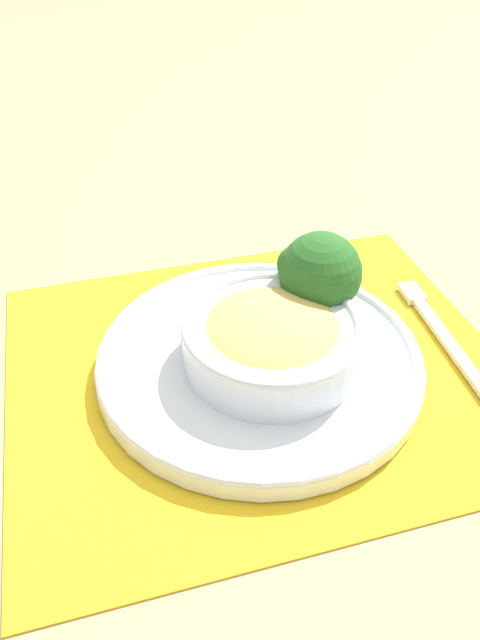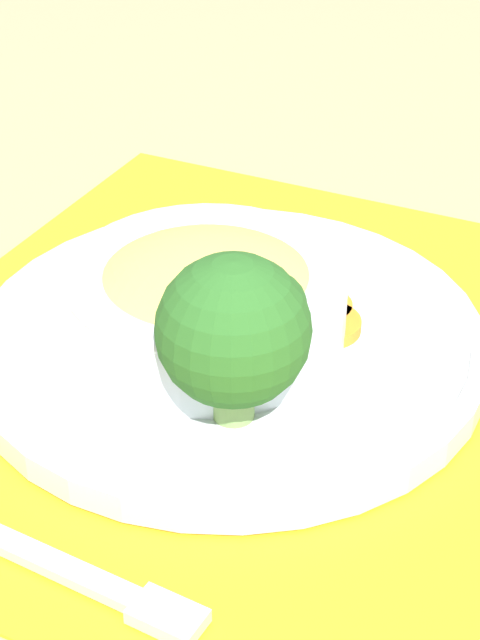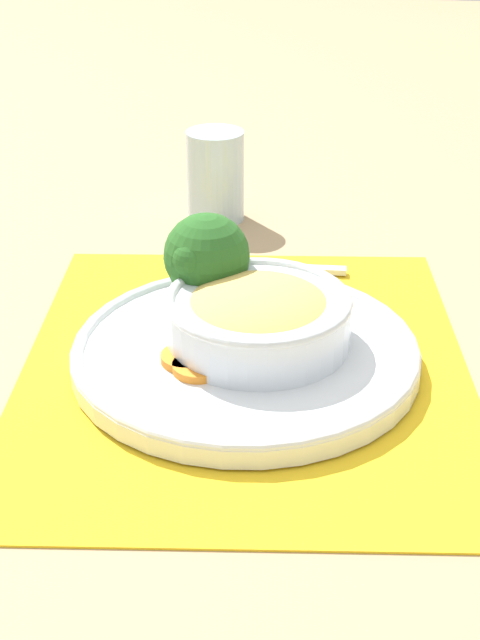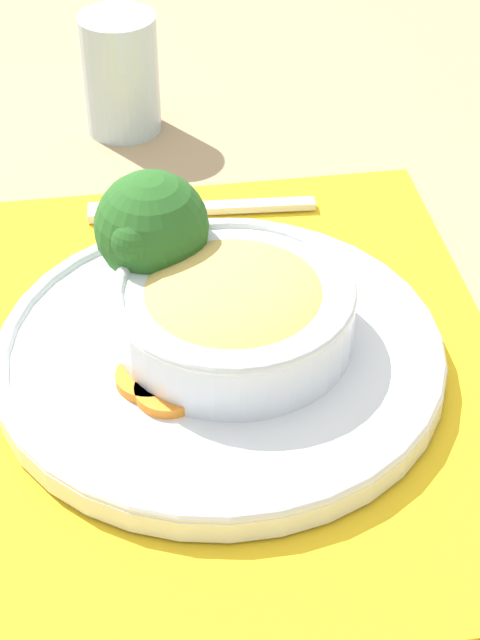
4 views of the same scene
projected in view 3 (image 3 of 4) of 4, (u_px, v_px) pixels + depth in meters
ground_plane at (245, 366)px, 0.77m from camera, size 4.00×4.00×0.00m
placemat at (245, 364)px, 0.77m from camera, size 0.49×0.43×0.00m
plate at (245, 351)px, 0.77m from camera, size 0.30×0.30×0.02m
bowl at (258, 315)px, 0.76m from camera, size 0.16×0.16×0.05m
broccoli_floret at (206, 256)px, 0.80m from camera, size 0.08×0.08×0.09m
carrot_slice_near at (187, 357)px, 0.74m from camera, size 0.04×0.04×0.01m
carrot_slice_middle at (199, 367)px, 0.73m from camera, size 0.04×0.04×0.01m
water_glass at (216, 181)px, 1.05m from camera, size 0.07×0.07×0.11m
fork at (241, 267)px, 0.94m from camera, size 0.02×0.18×0.01m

